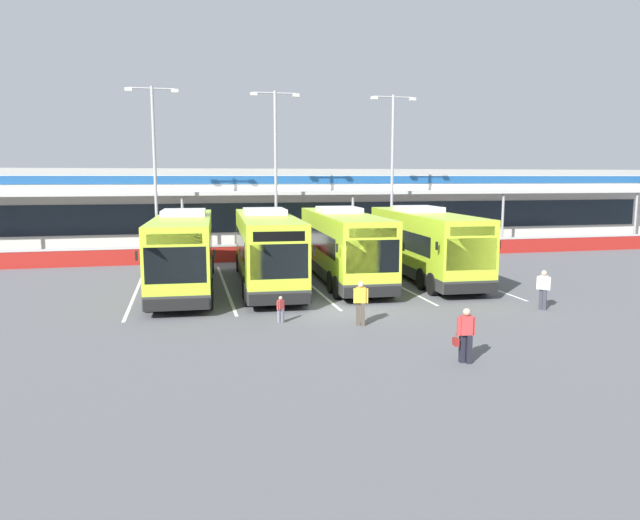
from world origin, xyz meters
TOP-DOWN VIEW (x-y plane):
  - ground_plane at (0.00, 0.00)m, footprint 200.00×200.00m
  - terminal_building at (-0.00, 26.91)m, footprint 70.00×13.00m
  - red_barrier_wall at (0.00, 14.50)m, footprint 60.00×0.40m
  - coach_bus_leftmost at (-6.13, 5.72)m, footprint 3.40×12.26m
  - coach_bus_left_centre at (-2.15, 5.82)m, footprint 3.40×12.26m
  - coach_bus_centre at (1.90, 6.41)m, footprint 3.40×12.26m
  - coach_bus_right_centre at (6.33, 6.19)m, footprint 3.40×12.26m
  - bay_stripe_far_west at (-8.40, 6.00)m, footprint 0.14×13.00m
  - bay_stripe_west at (-4.20, 6.00)m, footprint 0.14×13.00m
  - bay_stripe_mid_west at (0.00, 6.00)m, footprint 0.14×13.00m
  - bay_stripe_centre at (4.20, 6.00)m, footprint 0.14×13.00m
  - bay_stripe_mid_east at (8.40, 6.00)m, footprint 0.14×13.00m
  - pedestrian_with_handbag at (1.76, -7.73)m, footprint 0.63×0.36m
  - pedestrian_in_dark_coat at (0.09, -2.86)m, footprint 0.54×0.36m
  - pedestrian_child at (-2.69, -1.86)m, footprint 0.31×0.23m
  - pedestrian_near_bin at (8.07, -2.07)m, footprint 0.47×0.42m
  - lamp_post_west at (-7.81, 16.31)m, footprint 3.24×0.28m
  - lamp_post_centre at (0.00, 16.59)m, footprint 3.24×0.28m
  - lamp_post_east at (8.30, 16.67)m, footprint 3.24×0.28m

SIDE VIEW (x-z plane):
  - ground_plane at x=0.00m, z-range 0.00..0.00m
  - bay_stripe_far_west at x=-8.40m, z-range 0.00..0.01m
  - bay_stripe_west at x=-4.20m, z-range 0.00..0.01m
  - bay_stripe_mid_west at x=0.00m, z-range 0.00..0.01m
  - bay_stripe_centre at x=4.20m, z-range 0.00..0.01m
  - bay_stripe_mid_east at x=8.40m, z-range 0.00..0.01m
  - pedestrian_child at x=-2.69m, z-range 0.04..1.04m
  - red_barrier_wall at x=0.00m, z-range 0.01..1.10m
  - pedestrian_with_handbag at x=1.76m, z-range 0.05..1.67m
  - pedestrian_in_dark_coat at x=0.09m, z-range 0.06..1.68m
  - pedestrian_near_bin at x=8.07m, z-range 0.06..1.68m
  - coach_bus_leftmost at x=-6.13m, z-range -0.10..3.68m
  - coach_bus_left_centre at x=-2.15m, z-range -0.10..3.68m
  - coach_bus_centre at x=1.90m, z-range -0.10..3.68m
  - coach_bus_right_centre at x=6.33m, z-range -0.10..3.68m
  - terminal_building at x=0.00m, z-range 0.01..6.01m
  - lamp_post_west at x=-7.81m, z-range 0.79..11.79m
  - lamp_post_centre at x=0.00m, z-range 0.79..11.79m
  - lamp_post_east at x=8.30m, z-range 0.79..11.79m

